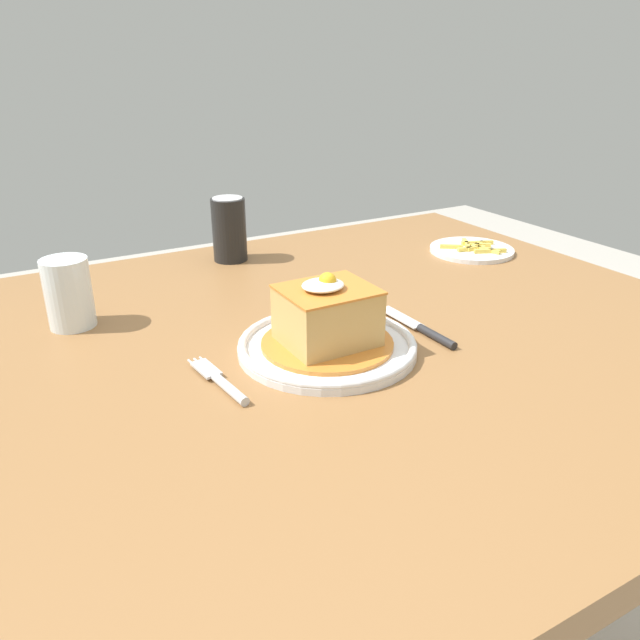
% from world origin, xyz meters
% --- Properties ---
extents(dining_table, '(1.14, 1.02, 0.76)m').
position_xyz_m(dining_table, '(0.00, 0.00, 0.65)').
color(dining_table, olive).
rests_on(dining_table, ground_plane).
extents(main_plate, '(0.25, 0.25, 0.02)m').
position_xyz_m(main_plate, '(-0.07, -0.04, 0.77)').
color(main_plate, white).
rests_on(main_plate, dining_table).
extents(sandwich_meal, '(0.18, 0.18, 0.11)m').
position_xyz_m(sandwich_meal, '(-0.07, -0.04, 0.81)').
color(sandwich_meal, orange).
rests_on(sandwich_meal, main_plate).
extents(fork, '(0.03, 0.14, 0.01)m').
position_xyz_m(fork, '(-0.23, -0.06, 0.76)').
color(fork, silver).
rests_on(fork, dining_table).
extents(knife, '(0.02, 0.17, 0.01)m').
position_xyz_m(knife, '(0.08, -0.07, 0.76)').
color(knife, '#262628').
rests_on(knife, dining_table).
extents(soda_can, '(0.07, 0.07, 0.12)m').
position_xyz_m(soda_can, '(-0.03, 0.40, 0.82)').
color(soda_can, black).
rests_on(soda_can, dining_table).
extents(drinking_glass, '(0.07, 0.07, 0.10)m').
position_xyz_m(drinking_glass, '(-0.36, 0.22, 0.80)').
color(drinking_glass, '#3F2314').
rests_on(drinking_glass, dining_table).
extents(side_plate_fries, '(0.17, 0.17, 0.02)m').
position_xyz_m(side_plate_fries, '(0.42, 0.20, 0.76)').
color(side_plate_fries, white).
rests_on(side_plate_fries, dining_table).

